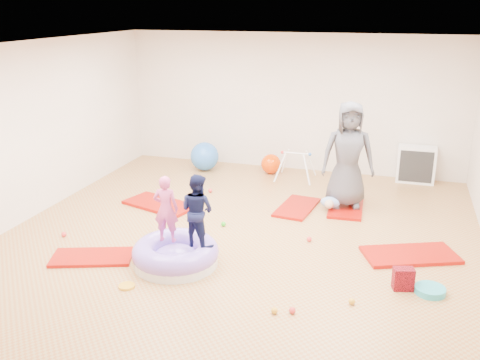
% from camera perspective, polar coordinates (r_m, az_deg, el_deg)
% --- Properties ---
extents(room, '(7.01, 8.01, 2.81)m').
position_cam_1_polar(room, '(7.34, -0.68, 3.00)').
color(room, '#A38751').
rests_on(room, ground).
extents(gym_mat_front_left, '(1.20, 0.87, 0.05)m').
position_cam_1_polar(gym_mat_front_left, '(7.69, -15.50, -7.93)').
color(gym_mat_front_left, '#A30005').
rests_on(gym_mat_front_left, ground).
extents(gym_mat_mid_left, '(1.38, 0.98, 0.05)m').
position_cam_1_polar(gym_mat_mid_left, '(9.38, -8.55, -2.58)').
color(gym_mat_mid_left, '#A30005').
rests_on(gym_mat_mid_left, ground).
extents(gym_mat_center_back, '(0.67, 1.13, 0.04)m').
position_cam_1_polar(gym_mat_center_back, '(9.20, 6.09, -2.92)').
color(gym_mat_center_back, '#A30005').
rests_on(gym_mat_center_back, ground).
extents(gym_mat_right, '(1.41, 1.08, 0.05)m').
position_cam_1_polar(gym_mat_right, '(7.83, 17.68, -7.62)').
color(gym_mat_right, '#A30005').
rests_on(gym_mat_right, ground).
extents(gym_mat_rear_right, '(0.60, 1.13, 0.05)m').
position_cam_1_polar(gym_mat_rear_right, '(9.34, 11.24, -2.85)').
color(gym_mat_rear_right, '#A30005').
rests_on(gym_mat_rear_right, ground).
extents(inflatable_cushion, '(1.16, 1.16, 0.37)m').
position_cam_1_polar(inflatable_cushion, '(7.27, -6.88, -7.89)').
color(inflatable_cushion, silver).
rests_on(inflatable_cushion, ground).
extents(child_pink, '(0.36, 0.26, 0.92)m').
position_cam_1_polar(child_pink, '(7.14, -7.93, -2.69)').
color(child_pink, '#C9467E').
rests_on(child_pink, inflatable_cushion).
extents(child_navy, '(0.57, 0.50, 0.98)m').
position_cam_1_polar(child_navy, '(6.96, -4.59, -2.87)').
color(child_navy, '#0E1234').
rests_on(child_navy, inflatable_cushion).
extents(adult_caregiver, '(0.98, 0.75, 1.79)m').
position_cam_1_polar(adult_caregiver, '(9.09, 11.45, 2.66)').
color(adult_caregiver, '#45444A').
rests_on(adult_caregiver, gym_mat_rear_right).
extents(infant, '(0.33, 0.34, 0.19)m').
position_cam_1_polar(infant, '(9.14, 9.59, -2.40)').
color(infant, '#7E9BD1').
rests_on(infant, gym_mat_rear_right).
extents(ball_pit_balls, '(4.41, 3.71, 0.08)m').
position_cam_1_polar(ball_pit_balls, '(7.99, -1.19, -6.09)').
color(ball_pit_balls, green).
rests_on(ball_pit_balls, ground).
extents(exercise_ball_blue, '(0.59, 0.59, 0.59)m').
position_cam_1_polar(exercise_ball_blue, '(11.21, -3.80, 2.54)').
color(exercise_ball_blue, blue).
rests_on(exercise_ball_blue, ground).
extents(exercise_ball_orange, '(0.41, 0.41, 0.41)m').
position_cam_1_polar(exercise_ball_orange, '(11.00, 3.32, 1.73)').
color(exercise_ball_orange, '#EF3E00').
rests_on(exercise_ball_orange, ground).
extents(infant_play_gym, '(0.74, 0.70, 0.57)m').
position_cam_1_polar(infant_play_gym, '(10.58, 5.97, 1.96)').
color(infant_play_gym, white).
rests_on(infant_play_gym, ground).
extents(cube_shelf, '(0.72, 0.35, 0.72)m').
position_cam_1_polar(cube_shelf, '(10.95, 18.26, 1.59)').
color(cube_shelf, white).
rests_on(cube_shelf, ground).
extents(balance_disc, '(0.37, 0.37, 0.08)m').
position_cam_1_polar(balance_disc, '(6.98, 19.62, -11.03)').
color(balance_disc, teal).
rests_on(balance_disc, ground).
extents(backpack, '(0.28, 0.21, 0.28)m').
position_cam_1_polar(backpack, '(6.92, 17.01, -10.05)').
color(backpack, '#AD0819').
rests_on(backpack, ground).
extents(yellow_toy, '(0.20, 0.20, 0.03)m').
position_cam_1_polar(yellow_toy, '(6.88, -11.99, -11.01)').
color(yellow_toy, gold).
rests_on(yellow_toy, ground).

